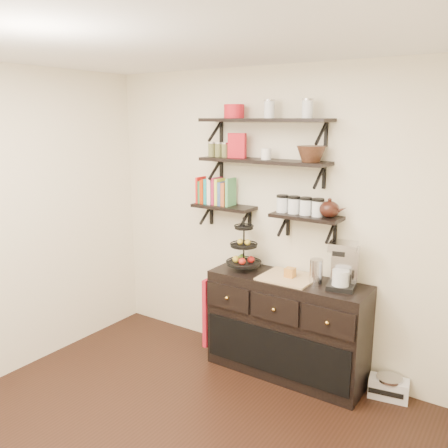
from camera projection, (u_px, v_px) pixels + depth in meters
ceiling at (124, 36)px, 2.64m from camera, size 3.50×3.50×0.02m
back_wall at (269, 218)px, 4.36m from camera, size 3.50×0.02×2.70m
right_wall at (438, 338)px, 1.99m from camera, size 0.02×3.50×2.70m
shelf_top at (264, 120)px, 4.06m from camera, size 1.20×0.27×0.23m
shelf_mid at (263, 161)px, 4.13m from camera, size 1.20×0.27×0.23m
shelf_low_left at (224, 207)px, 4.47m from camera, size 0.60×0.25×0.23m
shelf_low_right at (306, 217)px, 4.01m from camera, size 0.60×0.25×0.23m
cookbooks at (216, 192)px, 4.49m from camera, size 0.36×0.15×0.26m
glass_canisters at (300, 207)px, 4.03m from camera, size 0.43×0.10×0.13m
sideboard at (287, 326)px, 4.19m from camera, size 1.40×0.50×0.92m
fruit_stand at (244, 252)px, 4.30m from camera, size 0.31×0.31×0.46m
candle at (290, 272)px, 4.07m from camera, size 0.08×0.08×0.08m
coffee_maker at (343, 266)px, 3.81m from camera, size 0.24×0.24×0.39m
thermal_carafe at (316, 272)px, 3.91m from camera, size 0.11×0.11×0.22m
apron at (213, 310)px, 4.50m from camera, size 0.04×0.28×0.66m
radio at (389, 388)px, 3.88m from camera, size 0.34×0.24×0.19m
recipe_box at (237, 146)px, 4.25m from camera, size 0.17×0.09×0.22m
walnut_bowl at (311, 154)px, 3.87m from camera, size 0.24×0.24×0.13m
ramekins at (266, 154)px, 4.10m from camera, size 0.09×0.09×0.10m
teapot at (329, 208)px, 3.88m from camera, size 0.25×0.21×0.16m
red_pot at (234, 111)px, 4.20m from camera, size 0.18×0.18×0.12m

